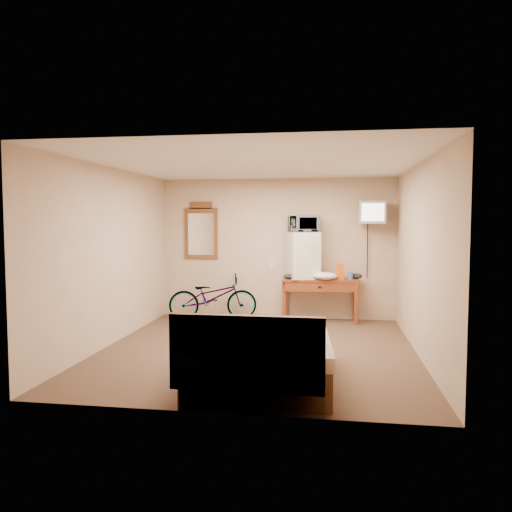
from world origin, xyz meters
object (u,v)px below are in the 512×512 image
object	(u,v)px
desk	(320,286)
bicycle	(213,297)
mini_fridge	(303,255)
bed	(260,355)
blue_cup	(351,275)
crt_television	(372,212)
microwave	(304,224)
wall_mirror	(201,231)

from	to	relation	value
desk	bicycle	xyz separation A→B (m)	(-1.88, -0.09, -0.22)
mini_fridge	bed	bearing A→B (deg)	-94.56
blue_cup	crt_television	world-z (taller)	crt_television
mini_fridge	microwave	distance (m)	0.55
bicycle	bed	bearing A→B (deg)	-171.85
mini_fridge	bicycle	distance (m)	1.76
wall_mirror	bed	world-z (taller)	wall_mirror
wall_mirror	bed	xyz separation A→B (m)	(1.61, -3.65, -1.26)
microwave	bed	bearing A→B (deg)	-106.26
microwave	bed	distance (m)	3.70
crt_television	bed	size ratio (longest dim) A/B	0.28
microwave	bicycle	xyz separation A→B (m)	(-1.58, -0.12, -1.29)
bicycle	bed	world-z (taller)	bed
blue_cup	wall_mirror	xyz separation A→B (m)	(-2.69, 0.29, 0.74)
wall_mirror	microwave	bearing A→B (deg)	-7.35
blue_cup	bicycle	distance (m)	2.43
blue_cup	mini_fridge	bearing A→B (deg)	177.02
blue_cup	bicycle	xyz separation A→B (m)	(-2.39, -0.08, -0.41)
mini_fridge	microwave	xyz separation A→B (m)	(0.00, 0.00, 0.55)
bicycle	bed	size ratio (longest dim) A/B	0.76
desk	mini_fridge	xyz separation A→B (m)	(-0.29, 0.03, 0.53)
desk	wall_mirror	distance (m)	2.39
mini_fridge	bed	distance (m)	3.53
wall_mirror	mini_fridge	bearing A→B (deg)	-7.35
crt_television	bed	bearing A→B (deg)	-112.71
desk	blue_cup	world-z (taller)	blue_cup
crt_television	bicycle	size ratio (longest dim) A/B	0.36
mini_fridge	wall_mirror	xyz separation A→B (m)	(-1.88, 0.24, 0.41)
microwave	blue_cup	size ratio (longest dim) A/B	3.85
blue_cup	bed	distance (m)	3.57
desk	crt_television	distance (m)	1.53
mini_fridge	wall_mirror	distance (m)	1.94
microwave	bed	xyz separation A→B (m)	(-0.27, -3.41, -1.40)
microwave	blue_cup	bearing A→B (deg)	-14.69
microwave	crt_television	size ratio (longest dim) A/B	0.92
mini_fridge	microwave	bearing A→B (deg)	56.29
desk	bicycle	size ratio (longest dim) A/B	0.86
mini_fridge	bed	xyz separation A→B (m)	(-0.27, -3.41, -0.86)
desk	wall_mirror	size ratio (longest dim) A/B	1.29
mini_fridge	bicycle	world-z (taller)	mini_fridge
desk	crt_television	world-z (taller)	crt_television
desk	bicycle	bearing A→B (deg)	-177.27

